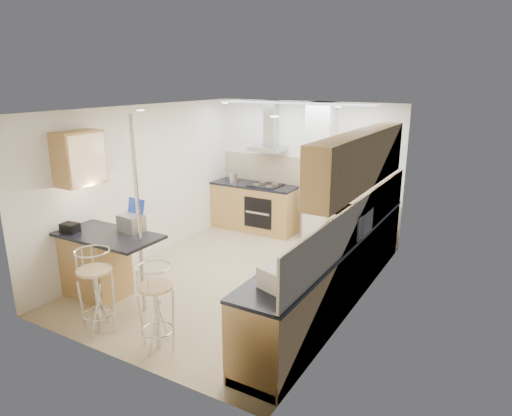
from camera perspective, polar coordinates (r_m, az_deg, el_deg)
The scene contains 16 objects.
ground at distance 6.96m, azimuth -2.15°, elevation -8.67°, with size 4.80×4.80×0.00m, color tan.
room_shell at distance 6.63m, azimuth 1.82°, elevation 4.13°, with size 3.64×4.84×2.51m.
right_counter at distance 6.17m, azimuth 9.79°, elevation -7.57°, with size 0.63×4.40×0.92m.
back_counter at distance 8.96m, azimuth -0.19°, elevation 0.17°, with size 1.70×0.63×0.92m.
peninsula at distance 6.44m, azimuth -17.84°, elevation -6.99°, with size 1.47×0.72×0.94m.
microwave at distance 6.09m, azimuth 11.87°, elevation -1.76°, with size 0.59×0.40×0.33m, color silver.
laptop at distance 6.26m, azimuth -15.32°, elevation -1.83°, with size 0.32×0.24×0.22m, color #A5A7AD.
bag at distance 6.49m, azimuth -22.23°, elevation -2.30°, with size 0.22×0.16×0.12m, color black.
bar_stool_near at distance 5.69m, azimuth -19.34°, elevation -9.76°, with size 0.42×0.42×1.04m, color tan, non-canonical shape.
bar_stool_end at distance 5.19m, azimuth -12.33°, elevation -12.07°, with size 0.41×0.41×0.99m, color tan, non-canonical shape.
jar_a at distance 6.25m, azimuth 12.19°, elevation -2.14°, with size 0.12×0.12×0.16m, color silver.
jar_b at distance 6.95m, azimuth 14.13°, elevation -0.43°, with size 0.11×0.11×0.15m, color silver.
jar_c at distance 5.89m, azimuth 9.93°, elevation -2.89°, with size 0.14×0.14×0.20m, color #BDBC97.
jar_d at distance 5.15m, azimuth 6.33°, elevation -5.92°, with size 0.10×0.10×0.14m, color silver.
bread_bin at distance 4.53m, azimuth 3.25°, elevation -8.53°, with size 0.32×0.40×0.21m, color silver.
kettle at distance 8.93m, azimuth -2.84°, elevation 3.80°, with size 0.16×0.16×0.20m, color #AEB1B3.
Camera 1 is at (3.39, -5.34, 2.91)m, focal length 32.00 mm.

